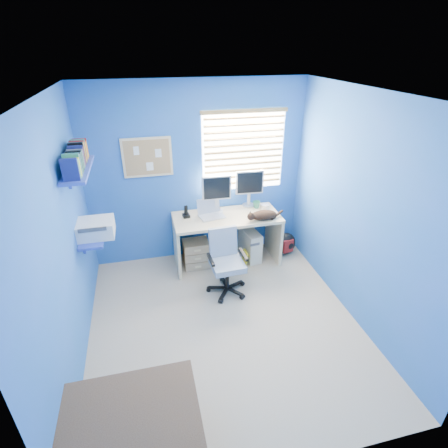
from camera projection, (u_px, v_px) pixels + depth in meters
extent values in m
cube|color=tan|center=(225.00, 324.00, 4.02)|extent=(3.00, 3.20, 0.00)
cube|color=white|center=(225.00, 94.00, 2.86)|extent=(3.00, 3.20, 0.00)
cube|color=#1E63B1|center=(197.00, 175.00, 4.82)|extent=(3.00, 0.01, 2.50)
cube|color=#1E63B1|center=(288.00, 354.00, 2.06)|extent=(3.00, 0.01, 2.50)
cube|color=#1E63B1|center=(62.00, 247.00, 3.13)|extent=(0.01, 3.20, 2.50)
cube|color=#1E63B1|center=(360.00, 213.00, 3.75)|extent=(0.01, 3.20, 2.50)
cube|color=beige|center=(227.00, 239.00, 5.00)|extent=(1.47, 0.65, 0.74)
cube|color=silver|center=(212.00, 210.00, 4.76)|extent=(0.37, 0.32, 0.22)
cube|color=silver|center=(216.00, 194.00, 4.82)|extent=(0.40, 0.13, 0.54)
cube|color=silver|center=(249.00, 189.00, 5.01)|extent=(0.41, 0.14, 0.54)
cube|color=black|center=(186.00, 211.00, 4.76)|extent=(0.10, 0.12, 0.17)
imported|color=#318563|center=(256.00, 205.00, 5.04)|extent=(0.10, 0.09, 0.10)
cylinder|color=silver|center=(265.00, 206.00, 5.03)|extent=(0.13, 0.13, 0.07)
ellipsoid|color=black|center=(264.00, 215.00, 4.71)|extent=(0.38, 0.23, 0.13)
cube|color=beige|center=(250.00, 245.00, 5.15)|extent=(0.25, 0.46, 0.45)
cube|color=tan|center=(196.00, 253.00, 4.97)|extent=(0.35, 0.28, 0.41)
cube|color=yellow|center=(245.00, 259.00, 5.00)|extent=(0.03, 0.17, 0.24)
ellipsoid|color=black|center=(286.00, 243.00, 5.29)|extent=(0.33, 0.28, 0.34)
cube|color=brown|center=(127.00, 440.00, 2.60)|extent=(1.06, 0.76, 0.51)
cylinder|color=black|center=(227.00, 289.00, 4.53)|extent=(0.51, 0.51, 0.06)
cylinder|color=black|center=(227.00, 277.00, 4.44)|extent=(0.05, 0.05, 0.32)
cube|color=#9AACB8|center=(227.00, 264.00, 4.35)|extent=(0.41, 0.41, 0.08)
cube|color=#9AACB8|center=(223.00, 241.00, 4.40)|extent=(0.36, 0.08, 0.38)
cube|color=white|center=(243.00, 151.00, 4.80)|extent=(1.15, 0.01, 1.10)
cube|color=#A47B40|center=(244.00, 151.00, 4.78)|extent=(1.10, 0.03, 1.00)
cube|color=beige|center=(147.00, 157.00, 4.53)|extent=(0.64, 0.02, 0.52)
cube|color=tan|center=(147.00, 158.00, 4.52)|extent=(0.58, 0.01, 0.46)
cube|color=#2F46B6|center=(93.00, 237.00, 3.96)|extent=(0.26, 0.55, 0.03)
cube|color=silver|center=(95.00, 228.00, 3.92)|extent=(0.42, 0.34, 0.18)
cube|color=#2F46B6|center=(78.00, 169.00, 3.58)|extent=(0.24, 0.90, 0.03)
cube|color=navy|center=(74.00, 158.00, 3.52)|extent=(0.15, 0.80, 0.22)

